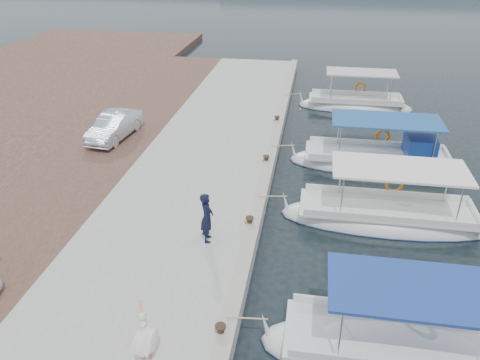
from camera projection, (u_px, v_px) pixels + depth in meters
name	position (u px, v px, depth m)	size (l,w,h in m)	color
ground	(254.00, 265.00, 14.85)	(400.00, 400.00, 0.00)	black
concrete_quay	(199.00, 179.00, 19.52)	(6.00, 40.00, 0.50)	#A5A59F
quay_curb	(265.00, 177.00, 18.98)	(0.44, 40.00, 0.12)	#A59F92
cobblestone_strip	(87.00, 170.00, 20.24)	(4.00, 40.00, 0.50)	#4D3128
fishing_caique_b	(397.00, 353.00, 11.59)	(6.85, 2.34, 2.83)	silver
fishing_caique_c	(386.00, 219.00, 17.02)	(7.65, 2.32, 2.83)	silver
fishing_caique_d	(379.00, 162.00, 21.10)	(7.80, 2.44, 2.83)	silver
fishing_caique_e	(355.00, 106.00, 28.09)	(6.75, 2.09, 2.83)	silver
mooring_bollards	(250.00, 221.00, 15.89)	(0.28, 20.28, 0.33)	black
pelican	(145.00, 340.00, 10.79)	(0.80, 1.32, 1.04)	tan
fisherman	(207.00, 218.00, 14.84)	(0.62, 0.41, 1.71)	black
parked_car	(114.00, 126.00, 22.54)	(1.29, 3.69, 1.22)	silver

